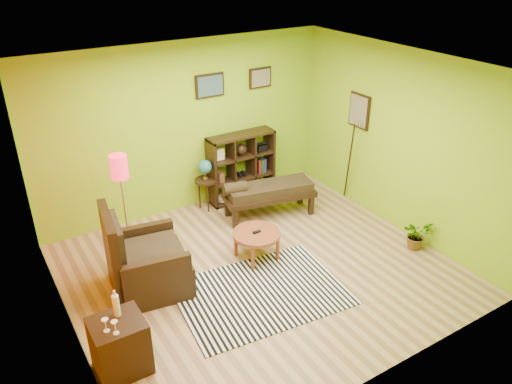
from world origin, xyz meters
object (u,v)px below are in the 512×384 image
armchair (144,265)px  bench (267,192)px  side_cabinet (120,346)px  cube_shelf (242,167)px  coffee_table (257,236)px  floor_lamp (120,177)px  potted_plant (416,237)px  globe_table (205,172)px

armchair → bench: (2.42, 0.78, 0.09)m
side_cabinet → cube_shelf: bearing=41.6°
coffee_table → floor_lamp: size_ratio=0.42×
cube_shelf → bench: size_ratio=0.76×
floor_lamp → potted_plant: (3.71, -1.96, -1.14)m
coffee_table → cube_shelf: cube_shelf is taller
cube_shelf → globe_table: bearing=-177.1°
bench → side_cabinet: bearing=-147.6°
coffee_table → cube_shelf: (0.78, 1.74, 0.24)m
side_cabinet → coffee_table: bearing=23.8°
cube_shelf → bench: cube_shelf is taller
globe_table → potted_plant: globe_table is taller
armchair → side_cabinet: size_ratio=1.24×
coffee_table → floor_lamp: bearing=149.0°
armchair → cube_shelf: 2.87m
coffee_table → bench: size_ratio=0.43×
coffee_table → side_cabinet: bearing=-156.2°
floor_lamp → armchair: bearing=-94.4°
side_cabinet → potted_plant: 4.49m
side_cabinet → bench: (3.13, 1.98, 0.12)m
side_cabinet → globe_table: size_ratio=1.07×
side_cabinet → globe_table: (2.38, 2.73, 0.35)m
coffee_table → potted_plant: bearing=-25.5°
bench → potted_plant: bench is taller
side_cabinet → floor_lamp: (0.77, 1.96, 0.98)m
globe_table → bench: (0.74, -0.74, -0.24)m
coffee_table → side_cabinet: (-2.33, -1.03, -0.04)m
floor_lamp → cube_shelf: (2.34, 0.80, -0.71)m
side_cabinet → bench: 3.71m
armchair → potted_plant: (3.77, -1.21, -0.19)m
floor_lamp → bench: bearing=0.6°
coffee_table → bench: bearing=50.3°
armchair → side_cabinet: armchair is taller
armchair → potted_plant: bearing=-17.7°
cube_shelf → potted_plant: cube_shelf is taller
floor_lamp → potted_plant: 4.35m
potted_plant → cube_shelf: bearing=116.4°
armchair → floor_lamp: 1.22m
potted_plant → bench: bearing=124.3°
armchair → potted_plant: 3.96m
floor_lamp → bench: size_ratio=1.02×
cube_shelf → armchair: bearing=-147.0°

